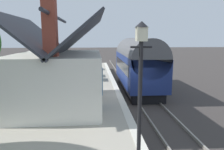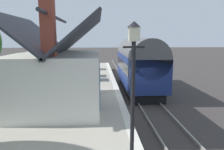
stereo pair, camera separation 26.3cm
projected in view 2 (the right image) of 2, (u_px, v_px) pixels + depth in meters
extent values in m
plane|color=#383330|center=(136.00, 105.00, 13.55)|extent=(160.00, 160.00, 0.00)
cube|color=#A39B8C|center=(74.00, 100.00, 13.22)|extent=(32.00, 5.96, 0.86)
cube|color=beige|center=(118.00, 92.00, 13.32)|extent=(32.00, 0.36, 0.02)
cube|color=gray|center=(160.00, 103.00, 13.64)|extent=(52.00, 0.08, 0.14)
cube|color=gray|center=(138.00, 104.00, 13.55)|extent=(52.00, 0.08, 0.14)
cube|color=black|center=(138.00, 86.00, 17.32)|extent=(7.74, 2.29, 0.70)
cube|color=navy|center=(139.00, 68.00, 17.05)|extent=(8.41, 2.70, 2.30)
cylinder|color=#515154|center=(139.00, 54.00, 16.85)|extent=(8.41, 2.65, 2.65)
cube|color=black|center=(122.00, 65.00, 16.92)|extent=(7.15, 0.03, 0.80)
cylinder|color=black|center=(133.00, 80.00, 19.80)|extent=(0.70, 2.16, 0.70)
cylinder|color=black|center=(145.00, 94.00, 14.84)|extent=(0.70, 2.16, 0.70)
cube|color=black|center=(131.00, 58.00, 21.13)|extent=(0.04, 2.16, 0.90)
cylinder|color=#F2EDCC|center=(131.00, 68.00, 21.33)|extent=(0.06, 0.24, 0.24)
cube|color=red|center=(130.00, 72.00, 21.45)|extent=(0.16, 2.56, 0.24)
cube|color=silver|center=(59.00, 79.00, 10.81)|extent=(5.65, 4.24, 2.71)
cube|color=#2D3038|center=(78.00, 36.00, 10.48)|extent=(6.15, 2.37, 2.01)
cube|color=#2D3038|center=(35.00, 36.00, 10.34)|extent=(6.15, 2.37, 2.01)
cylinder|color=#2D3038|center=(56.00, 17.00, 10.25)|extent=(6.15, 0.16, 0.16)
cube|color=brown|center=(48.00, 28.00, 8.69)|extent=(0.56, 0.56, 2.41)
cube|color=slate|center=(100.00, 88.00, 10.26)|extent=(0.90, 0.06, 2.10)
cube|color=slate|center=(100.00, 81.00, 8.76)|extent=(0.80, 0.05, 1.10)
cube|color=slate|center=(99.00, 70.00, 11.51)|extent=(0.80, 0.05, 1.10)
cube|color=teal|center=(95.00, 75.00, 17.23)|extent=(1.40, 0.41, 0.06)
cube|color=teal|center=(98.00, 72.00, 17.20)|extent=(1.40, 0.12, 0.40)
cube|color=black|center=(95.00, 79.00, 16.72)|extent=(0.06, 0.36, 0.44)
cube|color=black|center=(95.00, 76.00, 17.82)|extent=(0.06, 0.36, 0.44)
cube|color=teal|center=(94.00, 71.00, 19.00)|extent=(1.40, 0.40, 0.06)
cube|color=teal|center=(96.00, 69.00, 18.97)|extent=(1.40, 0.11, 0.40)
cube|color=black|center=(94.00, 75.00, 18.49)|extent=(0.06, 0.36, 0.44)
cube|color=black|center=(94.00, 73.00, 19.59)|extent=(0.06, 0.36, 0.44)
cube|color=teal|center=(96.00, 65.00, 23.04)|extent=(1.41, 0.45, 0.06)
cube|color=teal|center=(98.00, 63.00, 23.01)|extent=(1.40, 0.15, 0.40)
cube|color=black|center=(96.00, 68.00, 22.53)|extent=(0.07, 0.36, 0.44)
cube|color=black|center=(96.00, 67.00, 23.62)|extent=(0.07, 0.36, 0.44)
cylinder|color=gray|center=(68.00, 68.00, 23.00)|extent=(0.47, 0.47, 0.42)
ellipsoid|color=#4C8C2D|center=(68.00, 64.00, 22.92)|extent=(0.64, 0.64, 0.54)
cone|color=gray|center=(74.00, 72.00, 19.85)|extent=(0.50, 0.50, 0.41)
cylinder|color=gray|center=(74.00, 74.00, 19.88)|extent=(0.27, 0.27, 0.06)
ellipsoid|color=olive|center=(74.00, 68.00, 19.77)|extent=(0.68, 0.68, 0.74)
cone|color=#E9644A|center=(73.00, 65.00, 19.72)|extent=(0.12, 0.12, 0.27)
cone|color=gray|center=(84.00, 78.00, 17.14)|extent=(0.45, 0.45, 0.33)
cylinder|color=gray|center=(84.00, 80.00, 17.16)|extent=(0.24, 0.24, 0.06)
ellipsoid|color=#2D7233|center=(84.00, 74.00, 17.07)|extent=(0.62, 0.62, 0.51)
cylinder|color=black|center=(132.00, 112.00, 4.99)|extent=(0.10, 0.10, 3.43)
cylinder|color=black|center=(134.00, 47.00, 4.71)|extent=(0.05, 0.50, 0.05)
cube|color=beige|center=(134.00, 34.00, 4.66)|extent=(0.24, 0.24, 0.32)
cone|color=black|center=(134.00, 24.00, 4.62)|extent=(0.32, 0.32, 0.14)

